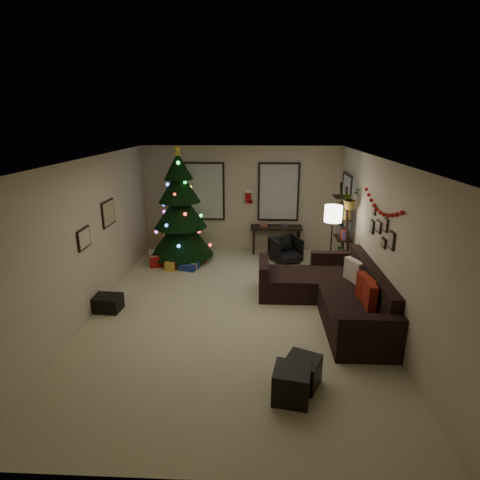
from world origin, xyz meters
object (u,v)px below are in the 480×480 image
Objects in this scene: desk_chair at (286,250)px; christmas_tree at (180,213)px; sofa at (334,294)px; bookshelf at (344,232)px; desk at (276,230)px.

christmas_tree is at bearing 155.66° from desk_chair.
bookshelf is at bearing 74.33° from sofa.
bookshelf is (1.19, -0.74, 0.67)m from desk_chair.
sofa reaches higher than desk_chair.
bookshelf reaches higher than sofa.
christmas_tree reaches higher than desk_chair.
sofa is 3.25m from desk.
christmas_tree reaches higher than sofa.
desk_chair is (2.53, -0.02, -0.87)m from christmas_tree.
bookshelf is (3.72, -0.76, -0.20)m from christmas_tree.
desk_chair is (0.20, -0.65, -0.32)m from desk.
desk reaches higher than desk_chair.
sofa is (3.23, -2.48, -0.88)m from christmas_tree.
christmas_tree is 3.80m from bookshelf.
bookshelf is at bearing -55.56° from desk_chair.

